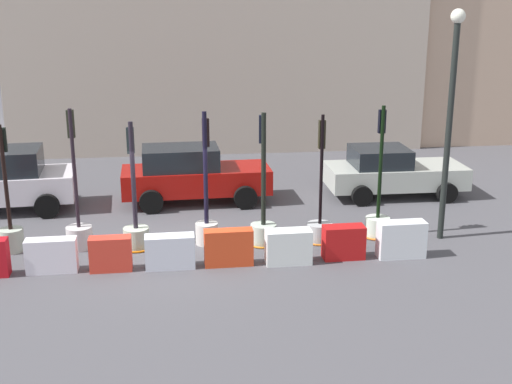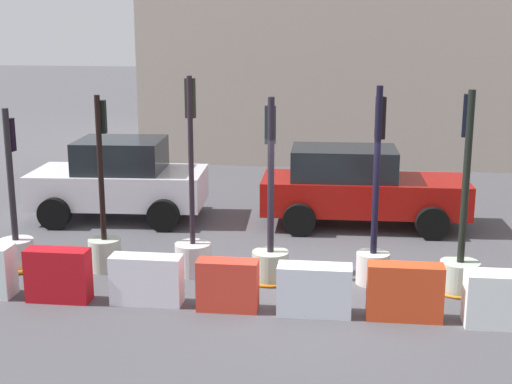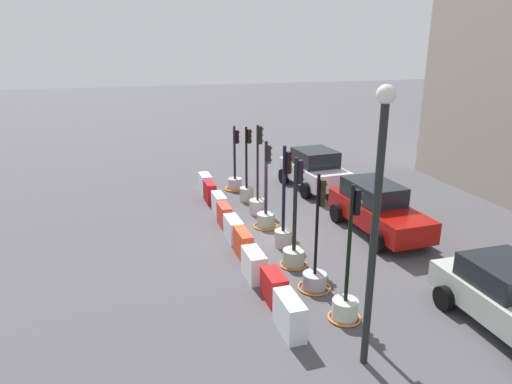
% 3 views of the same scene
% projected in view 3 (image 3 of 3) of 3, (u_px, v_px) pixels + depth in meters
% --- Properties ---
extents(ground_plane, '(120.00, 120.00, 0.00)m').
position_uv_depth(ground_plane, '(264.00, 236.00, 16.48)').
color(ground_plane, '#4A494E').
extents(traffic_light_0, '(0.95, 0.95, 2.97)m').
position_uv_depth(traffic_light_0, '(235.00, 180.00, 21.55)').
color(traffic_light_0, beige).
rests_on(traffic_light_0, ground_plane).
extents(traffic_light_1, '(0.59, 0.59, 3.21)m').
position_uv_depth(traffic_light_1, '(247.00, 186.00, 20.00)').
color(traffic_light_1, '#B0B9A8').
rests_on(traffic_light_1, ground_plane).
extents(traffic_light_2, '(0.65, 0.65, 3.56)m').
position_uv_depth(traffic_light_2, '(258.00, 199.00, 18.50)').
color(traffic_light_2, beige).
rests_on(traffic_light_2, ground_plane).
extents(traffic_light_3, '(0.92, 0.92, 3.23)m').
position_uv_depth(traffic_light_3, '(266.00, 213.00, 17.20)').
color(traffic_light_3, '#ACB49F').
rests_on(traffic_light_3, ground_plane).
extents(traffic_light_4, '(0.58, 0.58, 3.44)m').
position_uv_depth(traffic_light_4, '(283.00, 226.00, 15.51)').
color(traffic_light_4, beige).
rests_on(traffic_light_4, ground_plane).
extents(traffic_light_5, '(0.85, 0.85, 3.40)m').
position_uv_depth(traffic_light_5, '(294.00, 246.00, 14.18)').
color(traffic_light_5, '#ADB9AA').
rests_on(traffic_light_5, ground_plane).
extents(traffic_light_6, '(0.93, 0.93, 3.32)m').
position_uv_depth(traffic_light_6, '(315.00, 273.00, 12.88)').
color(traffic_light_6, '#ADAEB1').
rests_on(traffic_light_6, ground_plane).
extents(traffic_light_7, '(0.84, 0.84, 3.49)m').
position_uv_depth(traffic_light_7, '(346.00, 299.00, 11.44)').
color(traffic_light_7, silver).
rests_on(traffic_light_7, ground_plane).
extents(construction_barrier_0, '(1.05, 0.47, 0.86)m').
position_uv_depth(construction_barrier_0, '(205.00, 184.00, 21.11)').
color(construction_barrier_0, silver).
rests_on(construction_barrier_0, ground_plane).
extents(construction_barrier_1, '(1.04, 0.39, 0.88)m').
position_uv_depth(construction_barrier_1, '(210.00, 192.00, 19.85)').
color(construction_barrier_1, red).
rests_on(construction_barrier_1, ground_plane).
extents(construction_barrier_2, '(1.16, 0.42, 0.80)m').
position_uv_depth(construction_barrier_2, '(219.00, 204.00, 18.56)').
color(construction_barrier_2, white).
rests_on(construction_barrier_2, ground_plane).
extents(construction_barrier_3, '(0.97, 0.39, 0.82)m').
position_uv_depth(construction_barrier_3, '(224.00, 216.00, 17.31)').
color(construction_barrier_3, red).
rests_on(construction_barrier_3, ground_plane).
extents(construction_barrier_4, '(1.16, 0.47, 0.79)m').
position_uv_depth(construction_barrier_4, '(233.00, 229.00, 16.07)').
color(construction_barrier_4, silver).
rests_on(construction_barrier_4, ground_plane).
extents(construction_barrier_5, '(1.15, 0.38, 0.88)m').
position_uv_depth(construction_barrier_5, '(243.00, 244.00, 14.80)').
color(construction_barrier_5, red).
rests_on(construction_barrier_5, ground_plane).
extents(construction_barrier_6, '(1.09, 0.50, 0.83)m').
position_uv_depth(construction_barrier_6, '(254.00, 265.00, 13.49)').
color(construction_barrier_6, white).
rests_on(construction_barrier_6, ground_plane).
extents(construction_barrier_7, '(1.01, 0.47, 0.82)m').
position_uv_depth(construction_barrier_7, '(274.00, 287.00, 12.27)').
color(construction_barrier_7, red).
rests_on(construction_barrier_7, ground_plane).
extents(construction_barrier_8, '(1.16, 0.47, 0.90)m').
position_uv_depth(construction_barrier_8, '(290.00, 315.00, 10.94)').
color(construction_barrier_8, white).
rests_on(construction_barrier_8, ground_plane).
extents(car_white_van, '(4.04, 2.47, 1.85)m').
position_uv_depth(car_white_van, '(314.00, 169.00, 21.61)').
color(car_white_van, silver).
rests_on(car_white_van, ground_plane).
extents(car_red_compact, '(4.56, 2.21, 1.76)m').
position_uv_depth(car_red_compact, '(377.00, 208.00, 16.67)').
color(car_red_compact, '#9C0F0A').
rests_on(car_red_compact, ground_plane).
extents(street_lamp_post, '(0.36, 0.36, 5.86)m').
position_uv_depth(street_lamp_post, '(376.00, 209.00, 8.96)').
color(street_lamp_post, black).
rests_on(street_lamp_post, ground_plane).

